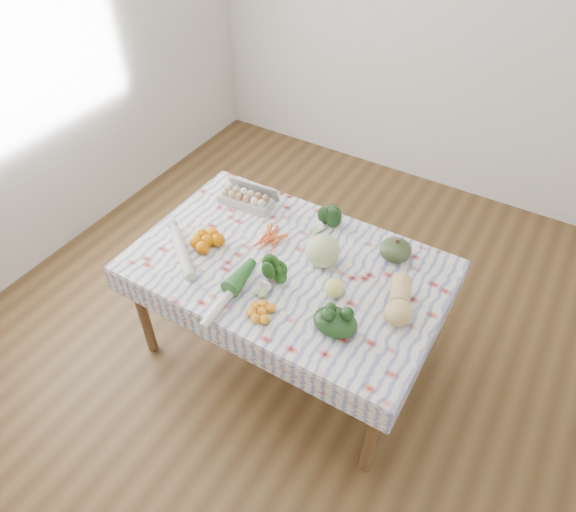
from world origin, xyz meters
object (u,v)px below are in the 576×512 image
at_px(cabbage, 323,251).
at_px(butternut_squash, 400,300).
at_px(dining_table, 288,275).
at_px(grapefruit, 334,288).
at_px(egg_carton, 245,200).
at_px(kabocha_squash, 396,250).

relative_size(cabbage, butternut_squash, 0.63).
bearing_deg(butternut_squash, dining_table, 162.94).
xyz_separation_m(dining_table, grapefruit, (0.31, -0.07, 0.13)).
distance_m(egg_carton, kabocha_squash, 0.95).
bearing_deg(egg_carton, cabbage, -22.42).
relative_size(kabocha_squash, butternut_squash, 0.59).
distance_m(dining_table, butternut_squash, 0.64).
relative_size(egg_carton, butternut_squash, 1.13).
bearing_deg(dining_table, kabocha_squash, 36.05).
bearing_deg(egg_carton, grapefruit, -30.13).
height_order(egg_carton, butternut_squash, butternut_squash).
height_order(dining_table, grapefruit, grapefruit).
distance_m(egg_carton, cabbage, 0.67).
bearing_deg(grapefruit, kabocha_squash, 69.46).
distance_m(kabocha_squash, grapefruit, 0.44).
bearing_deg(dining_table, grapefruit, -13.10).
bearing_deg(cabbage, butternut_squash, -10.78).
bearing_deg(grapefruit, butternut_squash, 14.96).
bearing_deg(cabbage, dining_table, -146.83).
height_order(egg_carton, kabocha_squash, kabocha_squash).
height_order(egg_carton, cabbage, cabbage).
relative_size(dining_table, butternut_squash, 5.51).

